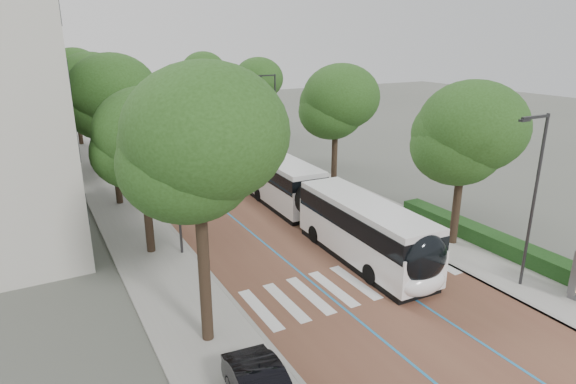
# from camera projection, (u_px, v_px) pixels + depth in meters

# --- Properties ---
(ground) EXTENTS (160.00, 160.00, 0.00)m
(ground) POSITION_uv_depth(u_px,v_px,m) (364.00, 293.00, 21.99)
(ground) COLOR #51544C
(ground) RESTS_ON ground
(road) EXTENTS (11.00, 140.00, 0.02)m
(road) POSITION_uv_depth(u_px,v_px,m) (152.00, 138.00, 55.35)
(road) COLOR brown
(road) RESTS_ON ground
(sidewalk_left) EXTENTS (4.00, 140.00, 0.12)m
(sidewalk_left) POSITION_uv_depth(u_px,v_px,m) (82.00, 144.00, 51.90)
(sidewalk_left) COLOR gray
(sidewalk_left) RESTS_ON ground
(sidewalk_right) EXTENTS (4.00, 140.00, 0.12)m
(sidewalk_right) POSITION_uv_depth(u_px,v_px,m) (213.00, 132.00, 58.76)
(sidewalk_right) COLOR gray
(sidewalk_right) RESTS_ON ground
(kerb_left) EXTENTS (0.20, 140.00, 0.14)m
(kerb_left) POSITION_uv_depth(u_px,v_px,m) (100.00, 143.00, 52.77)
(kerb_left) COLOR gray
(kerb_left) RESTS_ON ground
(kerb_right) EXTENTS (0.20, 140.00, 0.14)m
(kerb_right) POSITION_uv_depth(u_px,v_px,m) (198.00, 133.00, 57.89)
(kerb_right) COLOR gray
(kerb_right) RESTS_ON ground
(zebra_crossing) EXTENTS (10.55, 3.60, 0.01)m
(zebra_crossing) POSITION_uv_depth(u_px,v_px,m) (355.00, 282.00, 22.91)
(zebra_crossing) COLOR silver
(zebra_crossing) RESTS_ON ground
(lane_line_left) EXTENTS (0.12, 126.00, 0.01)m
(lane_line_left) POSITION_uv_depth(u_px,v_px,m) (137.00, 139.00, 54.61)
(lane_line_left) COLOR teal
(lane_line_left) RESTS_ON road
(lane_line_right) EXTENTS (0.12, 126.00, 0.01)m
(lane_line_right) POSITION_uv_depth(u_px,v_px,m) (165.00, 137.00, 56.07)
(lane_line_right) COLOR teal
(lane_line_right) RESTS_ON road
(hedge) EXTENTS (1.20, 14.00, 0.80)m
(hedge) POSITION_uv_depth(u_px,v_px,m) (500.00, 243.00, 25.99)
(hedge) COLOR #163A14
(hedge) RESTS_ON sidewalk_right
(streetlight_near) EXTENTS (1.82, 0.20, 8.00)m
(streetlight_near) POSITION_uv_depth(u_px,v_px,m) (533.00, 189.00, 21.02)
(streetlight_near) COLOR #2C2C2F
(streetlight_near) RESTS_ON sidewalk_right
(streetlight_far) EXTENTS (1.82, 0.20, 8.00)m
(streetlight_far) POSITION_uv_depth(u_px,v_px,m) (273.00, 113.00, 41.87)
(streetlight_far) COLOR #2C2C2F
(streetlight_far) RESTS_ON sidewalk_right
(lamp_post_left) EXTENTS (0.14, 0.14, 8.00)m
(lamp_post_left) POSITION_uv_depth(u_px,v_px,m) (177.00, 181.00, 24.60)
(lamp_post_left) COLOR #2C2C2F
(lamp_post_left) RESTS_ON sidewalk_left
(trees_left) EXTENTS (6.29, 60.38, 9.91)m
(trees_left) POSITION_uv_depth(u_px,v_px,m) (95.00, 95.00, 36.45)
(trees_left) COLOR black
(trees_left) RESTS_ON ground
(trees_right) EXTENTS (5.68, 47.57, 8.84)m
(trees_right) POSITION_uv_depth(u_px,v_px,m) (292.00, 96.00, 40.80)
(trees_right) COLOR black
(trees_right) RESTS_ON ground
(lead_bus) EXTENTS (3.24, 18.48, 3.20)m
(lead_bus) POSITION_uv_depth(u_px,v_px,m) (326.00, 208.00, 28.02)
(lead_bus) COLOR black
(lead_bus) RESTS_ON ground
(bus_queued_0) EXTENTS (3.06, 12.50, 3.20)m
(bus_queued_0) POSITION_uv_depth(u_px,v_px,m) (224.00, 153.00, 41.45)
(bus_queued_0) COLOR white
(bus_queued_0) RESTS_ON ground
(bus_queued_1) EXTENTS (2.99, 12.48, 3.20)m
(bus_queued_1) POSITION_uv_depth(u_px,v_px,m) (174.00, 128.00, 52.78)
(bus_queued_1) COLOR white
(bus_queued_1) RESTS_ON ground
(bus_queued_2) EXTENTS (3.09, 12.50, 3.20)m
(bus_queued_2) POSITION_uv_depth(u_px,v_px,m) (149.00, 112.00, 63.27)
(bus_queued_2) COLOR white
(bus_queued_2) RESTS_ON ground
(bus_queued_3) EXTENTS (2.78, 12.45, 3.20)m
(bus_queued_3) POSITION_uv_depth(u_px,v_px,m) (128.00, 101.00, 74.39)
(bus_queued_3) COLOR white
(bus_queued_3) RESTS_ON ground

